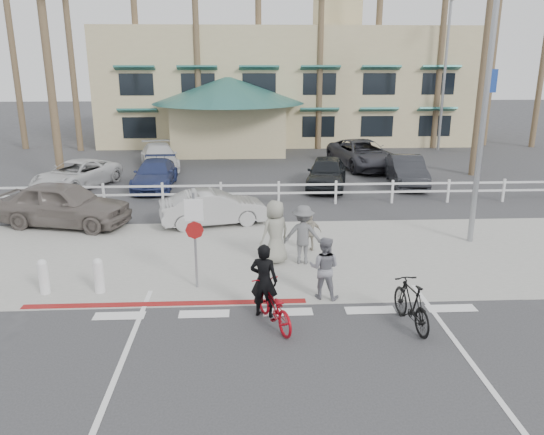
{
  "coord_description": "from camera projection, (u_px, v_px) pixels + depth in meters",
  "views": [
    {
      "loc": [
        -0.96,
        -10.91,
        5.82
      ],
      "look_at": [
        -0.23,
        3.59,
        1.5
      ],
      "focal_mm": 35.0,
      "sensor_mm": 36.0,
      "label": 1
    }
  ],
  "objects": [
    {
      "name": "bollard_0",
      "position": [
        99.0,
        275.0,
        13.7
      ],
      "size": [
        0.26,
        0.26,
        0.95
      ],
      "primitive_type": null,
      "color": "silver",
      "rests_on": "ground"
    },
    {
      "name": "bike_red",
      "position": [
        273.0,
        306.0,
        11.99
      ],
      "size": [
        1.25,
        1.96,
        0.97
      ],
      "primitive_type": "imported",
      "rotation": [
        0.0,
        0.0,
        3.5
      ],
      "color": "maroon",
      "rests_on": "ground"
    },
    {
      "name": "building",
      "position": [
        283.0,
        62.0,
        40.31
      ],
      "size": [
        28.0,
        16.0,
        11.3
      ],
      "primitive_type": null,
      "color": "#CBBB8B",
      "rests_on": "ground"
    },
    {
      "name": "lot_car_2",
      "position": [
        327.0,
        173.0,
        24.96
      ],
      "size": [
        2.6,
        4.55,
        1.46
      ],
      "primitive_type": "imported",
      "rotation": [
        0.0,
        0.0,
        -0.22
      ],
      "color": "black",
      "rests_on": "ground"
    },
    {
      "name": "car_red_compact",
      "position": [
        64.0,
        204.0,
        19.2
      ],
      "size": [
        5.1,
        3.03,
        1.63
      ],
      "primitive_type": "imported",
      "rotation": [
        0.0,
        0.0,
        1.32
      ],
      "color": "#675E58",
      "rests_on": "ground"
    },
    {
      "name": "palm_4",
      "position": [
        258.0,
        34.0,
        34.9
      ],
      "size": [
        4.0,
        4.0,
        15.0
      ],
      "primitive_type": null,
      "color": "#1A441A",
      "rests_on": "ground"
    },
    {
      "name": "curb_red",
      "position": [
        165.0,
        304.0,
        13.15
      ],
      "size": [
        7.0,
        0.25,
        0.02
      ],
      "primitive_type": "cube",
      "color": "maroon",
      "rests_on": "ground"
    },
    {
      "name": "bollard_1",
      "position": [
        44.0,
        277.0,
        13.63
      ],
      "size": [
        0.26,
        0.26,
        0.95
      ],
      "primitive_type": null,
      "color": "silver",
      "rests_on": "ground"
    },
    {
      "name": "palm_6",
      "position": [
        379.0,
        18.0,
        35.0
      ],
      "size": [
        4.0,
        4.0,
        17.0
      ],
      "primitive_type": null,
      "color": "#1A441A",
      "rests_on": "ground"
    },
    {
      "name": "palm_3",
      "position": [
        196.0,
        41.0,
        33.89
      ],
      "size": [
        4.0,
        4.0,
        14.0
      ],
      "primitive_type": null,
      "color": "#1A441A",
      "rests_on": "ground"
    },
    {
      "name": "palm_10",
      "position": [
        47.0,
        56.0,
        24.32
      ],
      "size": [
        4.0,
        4.0,
        12.0
      ],
      "primitive_type": null,
      "color": "#1A441A",
      "rests_on": "ground"
    },
    {
      "name": "rider_red",
      "position": [
        264.0,
        281.0,
        12.32
      ],
      "size": [
        0.75,
        0.59,
        1.79
      ],
      "primitive_type": "imported",
      "rotation": [
        0.0,
        0.0,
        2.86
      ],
      "color": "black",
      "rests_on": "ground"
    },
    {
      "name": "sign_post",
      "position": [
        195.0,
        236.0,
        13.73
      ],
      "size": [
        0.5,
        0.1,
        2.9
      ],
      "primitive_type": null,
      "color": "gray",
      "rests_on": "ground"
    },
    {
      "name": "palm_11",
      "position": [
        487.0,
        35.0,
        26.0
      ],
      "size": [
        4.0,
        4.0,
        14.0
      ],
      "primitive_type": null,
      "color": "#1A441A",
      "rests_on": "ground"
    },
    {
      "name": "rider_black",
      "position": [
        324.0,
        268.0,
        13.31
      ],
      "size": [
        0.94,
        0.84,
        1.62
      ],
      "primitive_type": "imported",
      "rotation": [
        0.0,
        0.0,
        2.81
      ],
      "color": "slate",
      "rests_on": "ground"
    },
    {
      "name": "lot_car_3",
      "position": [
        406.0,
        171.0,
        25.5
      ],
      "size": [
        1.94,
        4.41,
        1.41
      ],
      "primitive_type": "imported",
      "rotation": [
        0.0,
        0.0,
        -0.11
      ],
      "color": "black",
      "rests_on": "ground"
    },
    {
      "name": "lot_car_4",
      "position": [
        159.0,
        157.0,
        29.41
      ],
      "size": [
        2.91,
        4.96,
        1.35
      ],
      "primitive_type": "imported",
      "rotation": [
        0.0,
        0.0,
        0.23
      ],
      "color": "silver",
      "rests_on": "ground"
    },
    {
      "name": "cross_street",
      "position": [
        272.0,
        218.0,
        20.28
      ],
      "size": [
        40.0,
        5.0,
        0.01
      ],
      "primitive_type": "cube",
      "color": "#333335",
      "rests_on": "ground"
    },
    {
      "name": "lot_car_5",
      "position": [
        362.0,
        154.0,
        29.61
      ],
      "size": [
        3.57,
        5.94,
        1.54
      ],
      "primitive_type": "imported",
      "rotation": [
        0.0,
        0.0,
        0.19
      ],
      "color": "#32323A",
      "rests_on": "ground"
    },
    {
      "name": "bike_path",
      "position": [
        298.0,
        374.0,
        10.23
      ],
      "size": [
        12.0,
        16.0,
        0.01
      ],
      "primitive_type": "cube",
      "color": "#333335",
      "rests_on": "ground"
    },
    {
      "name": "info_sign",
      "position": [
        484.0,
        111.0,
        33.08
      ],
      "size": [
        1.2,
        0.16,
        5.6
      ],
      "primitive_type": null,
      "color": "navy",
      "rests_on": "ground"
    },
    {
      "name": "bike_black",
      "position": [
        411.0,
        304.0,
        11.95
      ],
      "size": [
        0.76,
        1.87,
        1.09
      ],
      "primitive_type": "imported",
      "rotation": [
        0.0,
        0.0,
        3.28
      ],
      "color": "black",
      "rests_on": "ground"
    },
    {
      "name": "rail_fence",
      "position": [
        281.0,
        193.0,
        22.08
      ],
      "size": [
        29.4,
        0.16,
        1.0
      ],
      "primitive_type": null,
      "color": "silver",
      "rests_on": "ground"
    },
    {
      "name": "streetlight_1",
      "position": [
        444.0,
        77.0,
        34.35
      ],
      "size": [
        0.6,
        2.0,
        9.5
      ],
      "primitive_type": null,
      "color": "gray",
      "rests_on": "ground"
    },
    {
      "name": "pedestrian_a",
      "position": [
        303.0,
        235.0,
        15.6
      ],
      "size": [
        1.26,
        0.88,
        1.78
      ],
      "primitive_type": "imported",
      "rotation": [
        0.0,
        0.0,
        2.93
      ],
      "color": "#595A5C",
      "rests_on": "ground"
    },
    {
      "name": "pedestrian_child",
      "position": [
        310.0,
        232.0,
        16.66
      ],
      "size": [
        0.76,
        0.41,
        1.24
      ],
      "primitive_type": "imported",
      "rotation": [
        0.0,
        0.0,
        3.3
      ],
      "color": "#A79F8E",
      "rests_on": "ground"
    },
    {
      "name": "palm_2",
      "position": [
        135.0,
        25.0,
        34.37
      ],
      "size": [
        4.0,
        4.0,
        16.0
      ],
      "primitive_type": null,
      "color": "#1A441A",
      "rests_on": "ground"
    },
    {
      "name": "palm_1",
      "position": [
        70.0,
        49.0,
        33.65
      ],
      "size": [
        4.0,
        4.0,
        13.0
      ],
      "primitive_type": null,
      "color": "#1A441A",
      "rests_on": "ground"
    },
    {
      "name": "car_white_sedan",
      "position": [
        214.0,
        208.0,
        19.37
      ],
      "size": [
        4.09,
        2.19,
        1.28
      ],
      "primitive_type": "imported",
      "rotation": [
        0.0,
        0.0,
        1.8
      ],
      "color": "#9F9F9F",
      "rests_on": "ground"
    },
    {
      "name": "lot_car_1",
      "position": [
        155.0,
        174.0,
        25.01
      ],
      "size": [
        1.83,
        4.42,
        1.28
      ],
      "primitive_type": "imported",
      "rotation": [
        0.0,
        0.0,
        0.01
      ],
      "color": "navy",
      "rests_on": "ground"
    },
    {
      "name": "palm_5",
      "position": [
        320.0,
        49.0,
        34.42
      ],
      "size": [
        4.0,
        4.0,
        13.0
      ],
      "primitive_type": null,
      "color": "#1A441A",
      "rests_on": "ground"
    },
    {
      "name": "palm_8",
      "position": [
        496.0,
        34.0,
        35.67
      ],
      "size": [
        4.0,
        4.0,
        15.0
      ],
      "primitive_type": null,
      "color": "#1A441A",
      "rests_on": "ground"
    },
    {
      "name": "streetlight_0",
      "position": [
        485.0,
        104.0,
        16.44
      ],
      "size": [
        0.6,
        2.0,
        9.0
      ],
      "primitive_type": null,
      "color": "gray",
      "rests_on": "ground"
    },
    {
      "name": "palm_0",
      "position": [
        10.0,
        33.0,
        34.13
      ],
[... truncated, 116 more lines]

